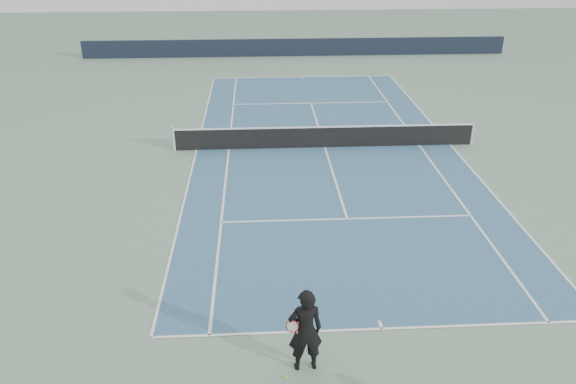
{
  "coord_description": "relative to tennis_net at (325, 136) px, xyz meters",
  "views": [
    {
      "loc": [
        -2.84,
        -22.38,
        8.87
      ],
      "look_at": [
        -1.95,
        -6.52,
        1.1
      ],
      "focal_mm": 35.0,
      "sensor_mm": 36.0,
      "label": 1
    }
  ],
  "objects": [
    {
      "name": "tennis_player",
      "position": [
        -1.95,
        -13.03,
        0.52
      ],
      "size": [
        0.86,
        0.63,
        2.04
      ],
      "color": "black",
      "rests_on": "ground"
    },
    {
      "name": "tennis_ball",
      "position": [
        -2.38,
        -13.37,
        -0.47
      ],
      "size": [
        0.07,
        0.07,
        0.07
      ],
      "primitive_type": "sphere",
      "color": "#CBEB30",
      "rests_on": "ground"
    },
    {
      "name": "tennis_net",
      "position": [
        0.0,
        0.0,
        0.0
      ],
      "size": [
        12.9,
        0.1,
        1.07
      ],
      "color": "silver",
      "rests_on": "ground"
    },
    {
      "name": "ground",
      "position": [
        0.0,
        0.0,
        -0.5
      ],
      "size": [
        80.0,
        80.0,
        0.0
      ],
      "primitive_type": "plane",
      "color": "slate"
    },
    {
      "name": "windscreen_far",
      "position": [
        0.0,
        17.88,
        0.1
      ],
      "size": [
        30.0,
        0.25,
        1.2
      ],
      "primitive_type": "cube",
      "color": "black",
      "rests_on": "ground"
    },
    {
      "name": "court_surface",
      "position": [
        0.0,
        0.0,
        -0.5
      ],
      "size": [
        10.97,
        23.77,
        0.01
      ],
      "primitive_type": "cube",
      "color": "#365F80",
      "rests_on": "ground"
    }
  ]
}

